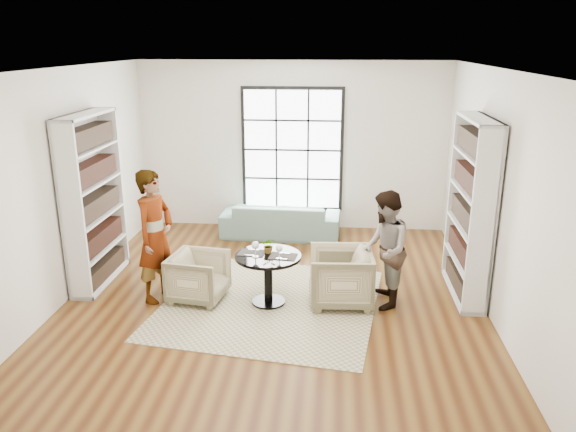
# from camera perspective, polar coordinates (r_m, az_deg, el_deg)

# --- Properties ---
(ground) EXTENTS (6.00, 6.00, 0.00)m
(ground) POSITION_cam_1_polar(r_m,az_deg,el_deg) (7.72, -1.32, -8.05)
(ground) COLOR brown
(room_shell) EXTENTS (6.00, 6.01, 6.00)m
(room_shell) POSITION_cam_1_polar(r_m,az_deg,el_deg) (7.79, -0.96, 2.06)
(room_shell) COLOR silver
(room_shell) RESTS_ON ground
(rug) EXTENTS (3.10, 3.10, 0.01)m
(rug) POSITION_cam_1_polar(r_m,az_deg,el_deg) (7.50, -1.86, -8.83)
(rug) COLOR tan
(rug) RESTS_ON ground
(pedestal_table) EXTENTS (0.86, 0.86, 0.68)m
(pedestal_table) POSITION_cam_1_polar(r_m,az_deg,el_deg) (7.30, -2.02, -5.34)
(pedestal_table) COLOR black
(pedestal_table) RESTS_ON ground
(sofa) EXTENTS (2.09, 0.89, 0.60)m
(sofa) POSITION_cam_1_polar(r_m,az_deg,el_deg) (9.90, -0.74, -0.33)
(sofa) COLOR gray
(sofa) RESTS_ON ground
(armchair_left) EXTENTS (0.81, 0.79, 0.65)m
(armchair_left) POSITION_cam_1_polar(r_m,az_deg,el_deg) (7.57, -9.07, -6.13)
(armchair_left) COLOR tan
(armchair_left) RESTS_ON ground
(armchair_right) EXTENTS (0.86, 0.84, 0.74)m
(armchair_right) POSITION_cam_1_polar(r_m,az_deg,el_deg) (7.39, 5.35, -6.19)
(armchair_right) COLOR tan
(armchair_right) RESTS_ON ground
(person_left) EXTENTS (0.60, 0.74, 1.77)m
(person_left) POSITION_cam_1_polar(r_m,az_deg,el_deg) (7.52, -13.35, -1.99)
(person_left) COLOR gray
(person_left) RESTS_ON ground
(person_right) EXTENTS (0.59, 0.75, 1.53)m
(person_right) POSITION_cam_1_polar(r_m,az_deg,el_deg) (7.27, 9.78, -3.41)
(person_right) COLOR gray
(person_right) RESTS_ON ground
(placemat_left) EXTENTS (0.37, 0.30, 0.01)m
(placemat_left) POSITION_cam_1_polar(r_m,az_deg,el_deg) (7.30, -3.69, -3.75)
(placemat_left) COLOR #282522
(placemat_left) RESTS_ON pedestal_table
(placemat_right) EXTENTS (0.37, 0.30, 0.01)m
(placemat_right) POSITION_cam_1_polar(r_m,az_deg,el_deg) (7.17, -0.50, -4.12)
(placemat_right) COLOR #282522
(placemat_right) RESTS_ON pedestal_table
(cutlery_left) EXTENTS (0.16, 0.23, 0.01)m
(cutlery_left) POSITION_cam_1_polar(r_m,az_deg,el_deg) (7.30, -3.69, -3.69)
(cutlery_left) COLOR silver
(cutlery_left) RESTS_ON placemat_left
(cutlery_right) EXTENTS (0.16, 0.23, 0.01)m
(cutlery_right) POSITION_cam_1_polar(r_m,az_deg,el_deg) (7.17, -0.50, -4.07)
(cutlery_right) COLOR silver
(cutlery_right) RESTS_ON placemat_right
(wine_glass_left) EXTENTS (0.10, 0.10, 0.21)m
(wine_glass_left) POSITION_cam_1_polar(r_m,az_deg,el_deg) (7.11, -3.34, -3.04)
(wine_glass_left) COLOR silver
(wine_glass_left) RESTS_ON pedestal_table
(wine_glass_right) EXTENTS (0.08, 0.08, 0.19)m
(wine_glass_right) POSITION_cam_1_polar(r_m,az_deg,el_deg) (7.06, -0.89, -3.35)
(wine_glass_right) COLOR silver
(wine_glass_right) RESTS_ON pedestal_table
(flower_centerpiece) EXTENTS (0.18, 0.16, 0.20)m
(flower_centerpiece) POSITION_cam_1_polar(r_m,az_deg,el_deg) (7.26, -1.96, -3.01)
(flower_centerpiece) COLOR gray
(flower_centerpiece) RESTS_ON pedestal_table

